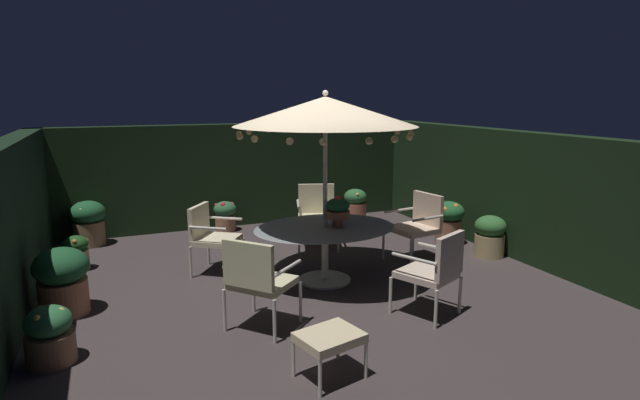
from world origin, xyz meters
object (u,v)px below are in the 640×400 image
patio_dining_table (325,236)px  potted_plant_right_far (62,279)px  patio_chair_southeast (435,268)px  potted_plant_back_right (50,335)px  patio_umbrella (325,112)px  ottoman_footrest (330,339)px  potted_plant_right_near (88,222)px  potted_plant_back_left (449,221)px  centerpiece_planter (338,209)px  patio_chair_east (257,277)px  patio_chair_northeast (210,233)px  potted_plant_left_near (76,252)px  patio_chair_south (418,222)px  patio_chair_north (317,211)px  potted_plant_left_far (355,204)px  potted_plant_front_corner (225,215)px  potted_plant_back_center (490,235)px

patio_dining_table → potted_plant_right_far: size_ratio=2.44×
patio_chair_southeast → potted_plant_right_far: 4.11m
patio_dining_table → potted_plant_back_right: (-3.13, -0.96, -0.34)m
patio_umbrella → patio_chair_southeast: patio_umbrella is taller
ottoman_footrest → potted_plant_right_near: bearing=111.4°
potted_plant_back_left → patio_chair_southeast: bearing=-129.6°
potted_plant_back_right → centerpiece_planter: bearing=15.4°
patio_chair_east → patio_chair_southeast: size_ratio=1.03×
patio_chair_northeast → ottoman_footrest: (0.42, -3.09, -0.19)m
patio_chair_northeast → patio_chair_southeast: 3.10m
potted_plant_left_near → centerpiece_planter: bearing=-29.4°
patio_chair_south → potted_plant_right_far: 4.69m
potted_plant_back_right → patio_chair_southeast: bearing=-7.4°
patio_dining_table → patio_chair_north: size_ratio=1.90×
patio_umbrella → patio_chair_southeast: 2.30m
patio_chair_south → potted_plant_left_far: (0.29, 2.63, -0.27)m
patio_chair_north → potted_plant_front_corner: patio_chair_north is taller
potted_plant_back_left → patio_chair_south: bearing=-149.9°
patio_chair_northeast → potted_plant_back_center: size_ratio=1.49×
patio_chair_north → potted_plant_left_far: (1.37, 1.35, -0.26)m
patio_dining_table → patio_chair_east: patio_chair_east is taller
patio_chair_north → patio_chair_southeast: 3.00m
potted_plant_back_right → patio_umbrella: bearing=17.1°
potted_plant_back_center → potted_plant_left_far: 2.99m
potted_plant_left_near → potted_plant_back_center: bearing=-16.6°
patio_chair_south → potted_plant_back_left: (0.96, 0.56, -0.20)m
patio_chair_east → potted_plant_left_far: bearing=51.9°
potted_plant_right_near → potted_plant_left_near: (-0.14, -1.24, -0.14)m
potted_plant_back_center → patio_chair_southeast: bearing=-144.2°
patio_chair_southeast → potted_plant_left_near: 4.91m
patio_chair_southeast → potted_plant_front_corner: patio_chair_southeast is taller
centerpiece_planter → potted_plant_right_far: centerpiece_planter is taller
patio_dining_table → potted_plant_right_near: size_ratio=2.54×
potted_plant_front_corner → potted_plant_left_far: bearing=-3.1°
patio_umbrella → potted_plant_front_corner: bearing=102.3°
patio_chair_northeast → ottoman_footrest: 3.13m
patio_dining_table → potted_plant_left_near: size_ratio=3.79×
patio_chair_northeast → patio_chair_south: bearing=-13.0°
patio_chair_east → potted_plant_left_near: bearing=123.2°
potted_plant_back_center → potted_plant_right_near: size_ratio=0.86×
patio_chair_northeast → patio_chair_east: bearing=-87.1°
patio_chair_southeast → potted_plant_back_center: 2.53m
patio_chair_north → patio_chair_east: 3.11m
patio_chair_south → potted_plant_back_right: size_ratio=1.83×
patio_chair_south → patio_chair_north: bearing=130.1°
patio_chair_east → patio_chair_northeast: bearing=92.9°
potted_plant_back_center → potted_plant_left_far: (-0.84, 2.87, -0.02)m
potted_plant_back_center → patio_chair_north: bearing=145.4°
ottoman_footrest → potted_plant_left_far: potted_plant_left_far is taller
potted_plant_back_left → patio_chair_northeast: bearing=178.3°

